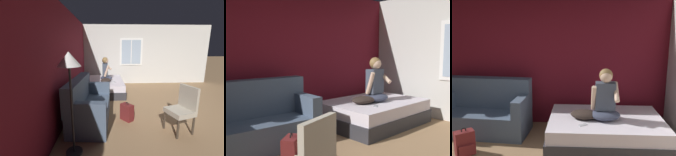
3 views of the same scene
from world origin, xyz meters
The scene contains 11 objects.
ground_plane centered at (0.00, 0.00, 0.00)m, with size 40.00×40.00×0.00m, color #93704C.
wall_back_accent centered at (0.00, 2.65, 1.35)m, with size 10.76×0.16×2.70m, color maroon.
wall_side_with_window centered at (2.96, 0.01, 1.35)m, with size 0.19×6.54×2.70m.
bed centered at (1.59, 1.66, 0.24)m, with size 2.02×1.46×0.48m.
couch centered at (-0.70, 2.03, 0.39)m, with size 1.76×0.95×1.04m.
side_chair centered at (-1.26, 0.04, 0.53)m, with size 0.58×0.58×0.98m.
person_seated centered at (1.57, 1.59, 0.84)m, with size 0.52×0.45×0.88m.
backpack centered at (-0.72, 1.10, 0.19)m, with size 0.35×0.35×0.46m.
throw_pillow centered at (1.21, 1.60, 0.55)m, with size 0.48×0.36×0.14m, color #2D231E.
cell_phone centered at (1.19, 1.28, 0.48)m, with size 0.07×0.14×0.01m, color #B7B7BC.
floor_lamp centered at (-1.82, 2.16, 1.43)m, with size 0.36×0.36×1.70m.
Camera 1 is at (-4.07, 1.64, 1.79)m, focal length 24.00 mm.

